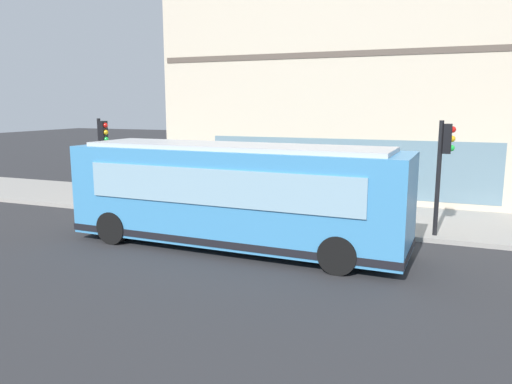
% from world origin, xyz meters
% --- Properties ---
extents(ground, '(120.00, 120.00, 0.00)m').
position_xyz_m(ground, '(0.00, 0.00, 0.00)').
color(ground, '#2D2D30').
extents(sidewalk_curb, '(4.88, 40.00, 0.15)m').
position_xyz_m(sidewalk_curb, '(5.04, 0.00, 0.07)').
color(sidewalk_curb, '#9E9991').
rests_on(sidewalk_curb, ground).
extents(building_corner, '(7.70, 17.25, 11.33)m').
position_xyz_m(building_corner, '(11.30, 0.00, 5.66)').
color(building_corner, beige).
rests_on(building_corner, ground).
extents(city_bus_nearside, '(2.86, 10.12, 3.07)m').
position_xyz_m(city_bus_nearside, '(0.01, 1.74, 1.55)').
color(city_bus_nearside, '#3F8CC6').
rests_on(city_bus_nearside, ground).
extents(traffic_light_near_corner, '(0.32, 0.49, 3.58)m').
position_xyz_m(traffic_light_near_corner, '(3.08, -3.91, 2.65)').
color(traffic_light_near_corner, black).
rests_on(traffic_light_near_corner, sidewalk_curb).
extents(traffic_light_down_block, '(0.32, 0.49, 3.51)m').
position_xyz_m(traffic_light_down_block, '(3.23, 9.00, 2.60)').
color(traffic_light_down_block, black).
rests_on(traffic_light_down_block, sidewalk_curb).
extents(fire_hydrant, '(0.35, 0.35, 0.74)m').
position_xyz_m(fire_hydrant, '(3.86, 0.23, 0.51)').
color(fire_hydrant, gold).
rests_on(fire_hydrant, sidewalk_curb).
extents(pedestrian_near_hydrant, '(0.32, 0.32, 1.59)m').
position_xyz_m(pedestrian_near_hydrant, '(3.86, 3.63, 1.06)').
color(pedestrian_near_hydrant, silver).
rests_on(pedestrian_near_hydrant, sidewalk_curb).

